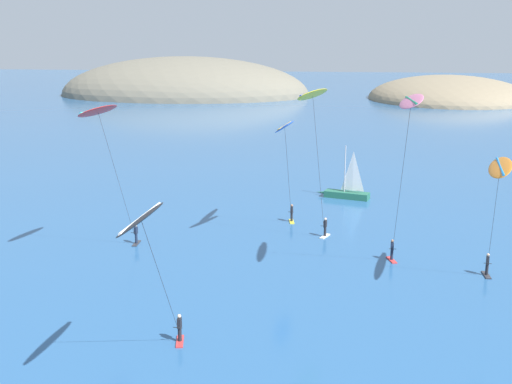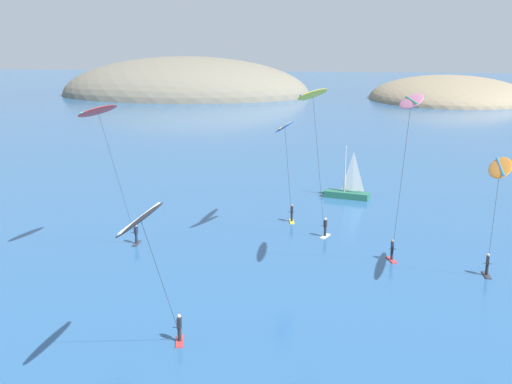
{
  "view_description": "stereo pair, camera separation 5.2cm",
  "coord_description": "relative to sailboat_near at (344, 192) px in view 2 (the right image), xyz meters",
  "views": [
    {
      "loc": [
        8.02,
        -21.76,
        17.0
      ],
      "look_at": [
        1.26,
        23.94,
        5.76
      ],
      "focal_mm": 45.0,
      "sensor_mm": 36.0,
      "label": 1
    },
    {
      "loc": [
        8.07,
        -21.75,
        17.0
      ],
      "look_at": [
        1.26,
        23.94,
        5.76
      ],
      "focal_mm": 45.0,
      "sensor_mm": 36.0,
      "label": 2
    }
  ],
  "objects": [
    {
      "name": "kitesurfer_black",
      "position": [
        -8.96,
        -40.19,
        7.53
      ],
      "size": [
        1.42,
        8.8,
        9.28
      ],
      "color": "red",
      "rests_on": "ground"
    },
    {
      "name": "sailboat_near",
      "position": [
        0.0,
        0.0,
        0.0
      ],
      "size": [
        5.94,
        2.62,
        5.7
      ],
      "color": "#23664C",
      "rests_on": "ground"
    },
    {
      "name": "kitesurfer_orange",
      "position": [
        10.23,
        -24.76,
        7.55
      ],
      "size": [
        2.31,
        7.04,
        9.17
      ],
      "color": "#2D2D33",
      "rests_on": "ground"
    },
    {
      "name": "kitesurfer_pink",
      "position": [
        4.25,
        -24.67,
        11.32
      ],
      "size": [
        1.75,
        8.79,
        13.42
      ],
      "color": "red",
      "rests_on": "ground"
    },
    {
      "name": "kitesurfer_red",
      "position": [
        -17.94,
        -22.55,
        10.14
      ],
      "size": [
        2.49,
        7.52,
        12.15
      ],
      "color": "#2D2D33",
      "rests_on": "ground"
    },
    {
      "name": "headland_island",
      "position": [
        -28.65,
        118.97,
        -0.64
      ],
      "size": [
        135.03,
        55.99,
        22.59
      ],
      "color": "#84755B",
      "rests_on": "ground"
    },
    {
      "name": "kitesurfer_blue",
      "position": [
        -5.1,
        -13.36,
        8.18
      ],
      "size": [
        1.88,
        7.07,
        9.98
      ],
      "color": "yellow",
      "rests_on": "ground"
    },
    {
      "name": "kitesurfer_yellow",
      "position": [
        -2.5,
        -16.95,
        10.99
      ],
      "size": [
        3.14,
        6.2,
        13.1
      ],
      "color": "silver",
      "rests_on": "ground"
    }
  ]
}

